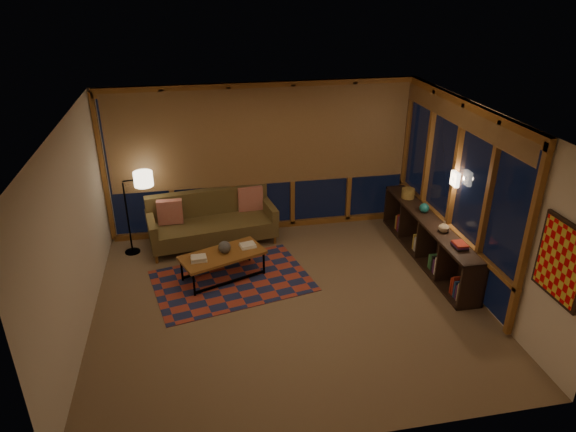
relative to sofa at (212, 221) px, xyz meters
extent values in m
cube|color=#9B7456|center=(0.96, -2.00, -0.44)|extent=(5.50, 5.00, 0.01)
cube|color=beige|center=(0.96, -2.00, 2.26)|extent=(5.50, 5.00, 0.01)
cube|color=beige|center=(0.96, 0.50, 0.91)|extent=(5.50, 0.01, 2.70)
cube|color=beige|center=(0.96, -4.50, 0.91)|extent=(5.50, 0.01, 2.70)
cube|color=beige|center=(-1.79, -2.00, 0.91)|extent=(0.01, 5.00, 2.70)
cube|color=beige|center=(3.71, -2.00, 0.91)|extent=(0.01, 5.00, 2.70)
cube|color=#AC3D2B|center=(0.21, -1.29, -0.43)|extent=(2.60, 2.01, 0.01)
sphere|color=black|center=(0.13, -1.12, 0.08)|extent=(0.26, 0.26, 0.19)
cylinder|color=#A1803E|center=(3.43, -0.32, 0.38)|extent=(0.26, 0.26, 0.17)
sphere|color=#176263|center=(3.45, -0.95, 0.38)|extent=(0.17, 0.17, 0.16)
imported|color=tan|center=(3.45, -1.66, 0.38)|extent=(0.17, 0.17, 0.18)
camera|label=1|loc=(-0.21, -8.10, 3.89)|focal=32.00mm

